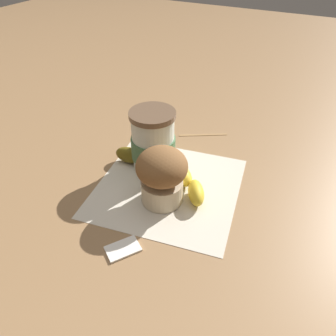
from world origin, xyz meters
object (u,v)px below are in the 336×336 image
coffee_cup (153,142)px  muffin (162,174)px  sugar_packet (123,248)px  banana (165,169)px

coffee_cup → muffin: coffee_cup is taller
coffee_cup → sugar_packet: 0.22m
coffee_cup → muffin: 0.10m
muffin → banana: bearing=113.2°
sugar_packet → coffee_cup: bearing=106.4°
coffee_cup → banana: coffee_cup is taller
muffin → banana: (-0.03, 0.06, -0.04)m
coffee_cup → muffin: bearing=-52.2°
banana → muffin: bearing=-66.8°
banana → sugar_packet: 0.18m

